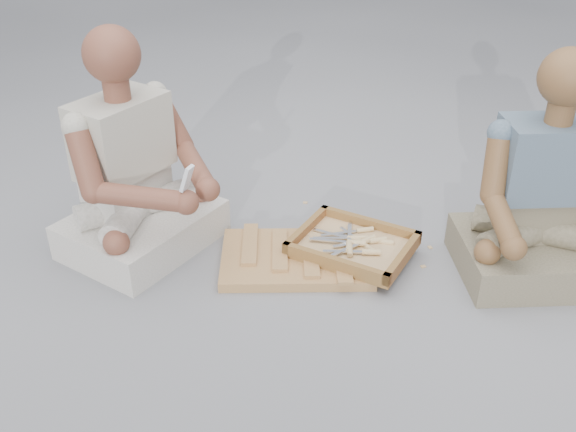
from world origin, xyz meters
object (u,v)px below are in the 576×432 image
(tool_tray, at_px, (353,246))
(craftsman, at_px, (135,179))
(companion, at_px, (543,205))
(carved_panel, at_px, (296,258))

(tool_tray, distance_m, craftsman, 0.88)
(tool_tray, bearing_deg, companion, 12.26)
(tool_tray, distance_m, companion, 0.71)
(tool_tray, bearing_deg, carved_panel, -153.43)
(carved_panel, bearing_deg, companion, 15.80)
(tool_tray, bearing_deg, craftsman, -168.21)
(companion, bearing_deg, carved_panel, -5.75)
(craftsman, bearing_deg, carved_panel, 111.82)
(carved_panel, height_order, tool_tray, tool_tray)
(carved_panel, relative_size, companion, 0.68)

